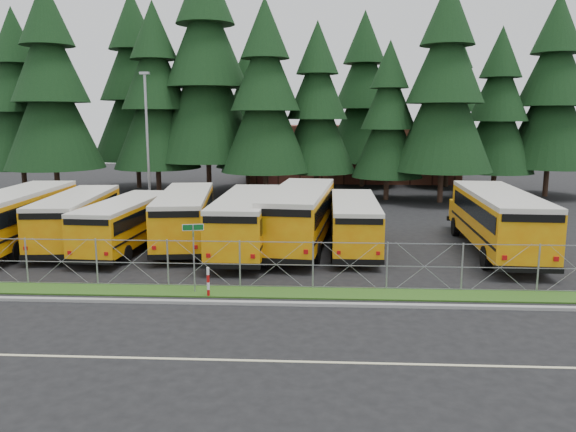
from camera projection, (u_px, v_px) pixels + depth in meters
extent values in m
plane|color=black|center=(267.00, 281.00, 24.12)|extent=(120.00, 120.00, 0.00)
cube|color=gray|center=(259.00, 303.00, 21.06)|extent=(50.00, 0.25, 0.12)
cube|color=#224C15|center=(263.00, 292.00, 22.45)|extent=(50.00, 1.40, 0.06)
cube|color=beige|center=(241.00, 360.00, 16.26)|extent=(50.00, 0.12, 0.01)
cube|color=brown|center=(352.00, 153.00, 62.61)|extent=(22.00, 10.00, 6.00)
cylinder|color=#999CA2|center=(194.00, 259.00, 22.25)|extent=(0.06, 0.06, 2.80)
cube|color=#0B521D|center=(193.00, 227.00, 22.03)|extent=(0.79, 0.19, 0.22)
cube|color=white|center=(193.00, 227.00, 22.03)|extent=(0.83, 0.19, 0.26)
cube|color=#0B521D|center=(193.00, 233.00, 22.07)|extent=(0.14, 0.54, 0.18)
cylinder|color=#B20C0C|center=(208.00, 282.00, 21.88)|extent=(0.11, 0.11, 1.20)
cylinder|color=#999CA2|center=(148.00, 144.00, 41.21)|extent=(0.20, 0.20, 10.00)
cube|color=#999CA2|center=(145.00, 73.00, 40.33)|extent=(0.70, 0.35, 0.18)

